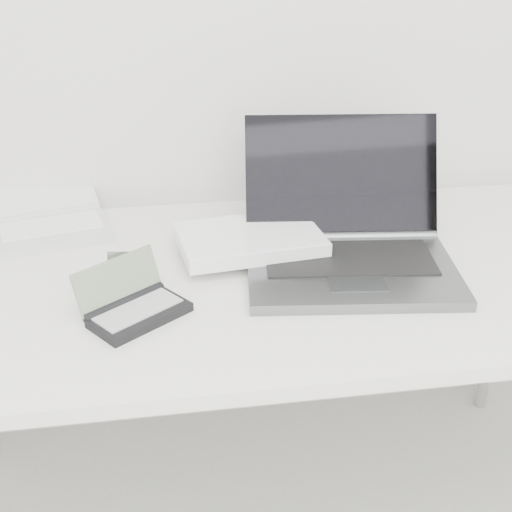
{
  "coord_description": "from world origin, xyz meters",
  "views": [
    {
      "loc": [
        -0.23,
        0.23,
        1.45
      ],
      "look_at": [
        -0.03,
        1.51,
        0.79
      ],
      "focal_mm": 50.0,
      "sensor_mm": 36.0,
      "label": 1
    }
  ],
  "objects": [
    {
      "name": "pda_silver",
      "position": [
        -0.3,
        1.52,
        0.74
      ],
      "size": [
        0.09,
        0.1,
        0.07
      ],
      "rotation": [
        0.0,
        0.0,
        -0.16
      ],
      "color": "silver",
      "rests_on": "desk"
    },
    {
      "name": "desk",
      "position": [
        0.0,
        1.55,
        0.68
      ],
      "size": [
        1.6,
        0.8,
        0.73
      ],
      "color": "white",
      "rests_on": "ground"
    },
    {
      "name": "palmtop_charcoal",
      "position": [
        -0.28,
        1.42,
        0.75
      ],
      "size": [
        0.23,
        0.21,
        0.1
      ],
      "rotation": [
        0.0,
        0.0,
        0.63
      ],
      "color": "black",
      "rests_on": "desk"
    },
    {
      "name": "netbook_open_white",
      "position": [
        -0.48,
        1.85,
        0.75
      ],
      "size": [
        0.33,
        0.39,
        0.06
      ],
      "rotation": [
        0.0,
        0.0,
        0.23
      ],
      "color": "silver",
      "rests_on": "desk"
    },
    {
      "name": "laptop_large",
      "position": [
        0.12,
        1.59,
        0.78
      ],
      "size": [
        0.61,
        0.47,
        0.28
      ],
      "rotation": [
        0.0,
        0.0,
        -0.12
      ],
      "color": "#595C5E",
      "rests_on": "desk"
    }
  ]
}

